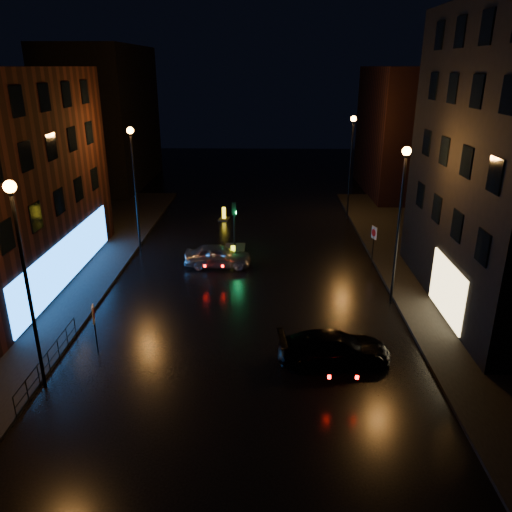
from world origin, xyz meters
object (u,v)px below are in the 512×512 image
object	(u,v)px
traffic_signal	(235,243)
silver_hatchback	(218,256)
dark_sedan	(334,348)
road_sign_right	(374,236)
road_sign_left	(94,318)
bollard_far	(224,217)
bollard_near	(233,257)

from	to	relation	value
traffic_signal	silver_hatchback	size ratio (longest dim) A/B	0.82
dark_sedan	road_sign_right	bearing A→B (deg)	-24.33
dark_sedan	road_sign_left	bearing A→B (deg)	81.06
bollard_far	road_sign_left	xyz separation A→B (m)	(-3.95, -20.84, 1.50)
silver_hatchback	bollard_near	world-z (taller)	silver_hatchback
bollard_far	road_sign_right	distance (m)	14.28
silver_hatchback	dark_sedan	xyz separation A→B (m)	(6.03, -10.98, -0.02)
bollard_far	dark_sedan	bearing A→B (deg)	-65.33
traffic_signal	road_sign_left	size ratio (longest dim) A/B	1.50
dark_sedan	road_sign_left	size ratio (longest dim) A/B	2.10
silver_hatchback	road_sign_right	xyz separation A→B (m)	(9.97, 0.81, 1.13)
traffic_signal	dark_sedan	world-z (taller)	traffic_signal
silver_hatchback	bollard_far	distance (m)	10.45
traffic_signal	road_sign_left	bearing A→B (deg)	-111.56
road_sign_left	bollard_far	bearing A→B (deg)	64.27
traffic_signal	bollard_near	distance (m)	2.00
road_sign_left	road_sign_right	xyz separation A→B (m)	(14.39, 11.23, 0.12)
bollard_near	bollard_far	world-z (taller)	bollard_far
traffic_signal	bollard_far	world-z (taller)	traffic_signal
dark_sedan	road_sign_right	xyz separation A→B (m)	(3.94, 11.79, 1.15)
dark_sedan	bollard_far	bearing A→B (deg)	11.04
dark_sedan	bollard_near	bearing A→B (deg)	17.29
dark_sedan	bollard_near	size ratio (longest dim) A/B	3.85
road_sign_left	silver_hatchback	bearing A→B (deg)	52.02
traffic_signal	road_sign_left	xyz separation A→B (m)	(-5.30, -13.40, 1.23)
silver_hatchback	dark_sedan	size ratio (longest dim) A/B	0.87
traffic_signal	road_sign_left	world-z (taller)	traffic_signal
traffic_signal	bollard_near	bearing A→B (deg)	-89.05
traffic_signal	bollard_far	size ratio (longest dim) A/B	2.66
dark_sedan	traffic_signal	bearing A→B (deg)	14.41
road_sign_left	dark_sedan	bearing A→B (deg)	-18.07
traffic_signal	road_sign_right	size ratio (longest dim) A/B	1.40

